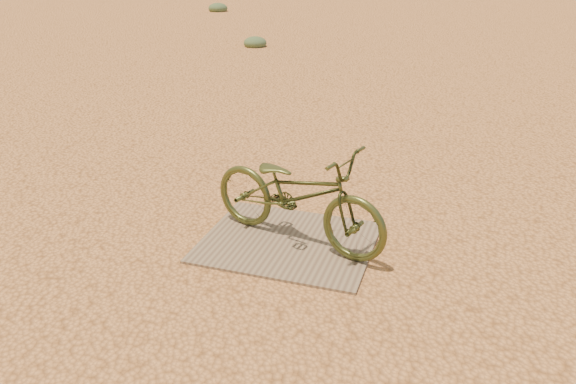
% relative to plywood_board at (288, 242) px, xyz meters
% --- Properties ---
extents(ground, '(120.00, 120.00, 0.00)m').
position_rel_plywood_board_xyz_m(ground, '(0.50, -0.13, -0.01)').
color(ground, '#E09959').
rests_on(ground, ground).
extents(plywood_board, '(1.36, 1.12, 0.02)m').
position_rel_plywood_board_xyz_m(plywood_board, '(0.00, 0.00, 0.00)').
color(plywood_board, '#7F6F57').
rests_on(plywood_board, ground).
extents(bicycle, '(1.66, 0.96, 0.82)m').
position_rel_plywood_board_xyz_m(bicycle, '(0.07, 0.03, 0.42)').
color(bicycle, '#3F4821').
rests_on(bicycle, plywood_board).
extents(kale_a, '(0.54, 0.54, 0.30)m').
position_rel_plywood_board_xyz_m(kale_a, '(-3.72, 8.77, -0.01)').
color(kale_a, '#516B47').
rests_on(kale_a, ground).
extents(kale_c, '(0.68, 0.68, 0.37)m').
position_rel_plywood_board_xyz_m(kale_c, '(-7.70, 15.32, -0.01)').
color(kale_c, '#516B47').
rests_on(kale_c, ground).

